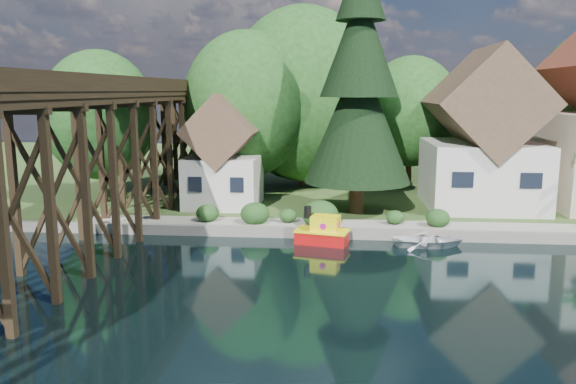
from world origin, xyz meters
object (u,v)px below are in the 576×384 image
object	(u,v)px
conifer	(359,87)
boat_white_a	(428,239)
trestle_bridge	(96,150)
shed	(223,159)
house_left	(483,140)
tugboat	(323,232)

from	to	relation	value
conifer	boat_white_a	bearing A→B (deg)	-57.43
conifer	trestle_bridge	bearing A→B (deg)	-151.80
trestle_bridge	boat_white_a	size ratio (longest dim) A/B	11.27
boat_white_a	shed	bearing A→B (deg)	56.79
house_left	tugboat	xyz separation A→B (m)	(-10.78, -9.14, -4.50)
shed	tugboat	distance (m)	10.99
shed	tugboat	world-z (taller)	shed
tugboat	house_left	bearing A→B (deg)	40.31
trestle_bridge	house_left	world-z (taller)	house_left
house_left	tugboat	world-z (taller)	house_left
boat_white_a	house_left	bearing A→B (deg)	-31.27
trestle_bridge	shed	bearing A→B (deg)	61.81
shed	conifer	xyz separation A→B (m)	(9.28, -1.67, 4.91)
house_left	tugboat	distance (m)	14.83
house_left	boat_white_a	bearing A→B (deg)	-118.30
trestle_bridge	boat_white_a	xyz separation A→B (m)	(18.08, 1.70, -4.94)
conifer	tugboat	world-z (taller)	conifer
trestle_bridge	house_left	size ratio (longest dim) A/B	4.01
trestle_bridge	conifer	bearing A→B (deg)	28.20
house_left	boat_white_a	size ratio (longest dim) A/B	2.81
trestle_bridge	house_left	distance (m)	25.42
conifer	boat_white_a	xyz separation A→B (m)	(3.81, -5.96, -8.33)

